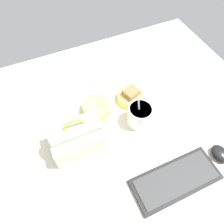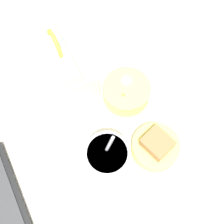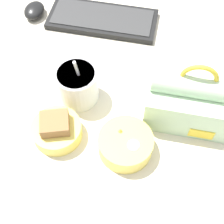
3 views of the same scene
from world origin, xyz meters
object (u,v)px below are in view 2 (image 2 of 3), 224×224
at_px(soup_cup, 107,158).
at_px(bento_bowl_sandwich, 156,147).
at_px(lunch_bag, 60,63).
at_px(bento_bowl_snacks, 126,92).

height_order(soup_cup, bento_bowl_sandwich, soup_cup).
distance_m(lunch_bag, bento_bowl_snacks, 0.19).
bearing_deg(soup_cup, bento_bowl_snacks, -40.87).
relative_size(soup_cup, bento_bowl_sandwich, 1.33).
xyz_separation_m(lunch_bag, soup_cup, (-0.28, -0.00, -0.02)).
bearing_deg(soup_cup, lunch_bag, 0.11).
bearing_deg(bento_bowl_snacks, soup_cup, 139.13).
relative_size(soup_cup, bento_bowl_snacks, 1.24).
xyz_separation_m(lunch_bag, bento_bowl_sandwich, (-0.30, -0.12, -0.04)).
bearing_deg(bento_bowl_sandwich, soup_cup, 80.22).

